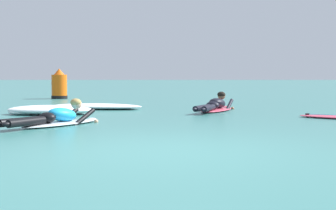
{
  "coord_description": "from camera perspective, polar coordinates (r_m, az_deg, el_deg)",
  "views": [
    {
      "loc": [
        0.11,
        -6.87,
        0.99
      ],
      "look_at": [
        0.11,
        4.99,
        0.28
      ],
      "focal_mm": 57.62,
      "sensor_mm": 36.0,
      "label": 1
    }
  ],
  "objects": [
    {
      "name": "whitewater_mid_right",
      "position": [
        14.89,
        -7.57,
        -0.16
      ],
      "size": [
        2.68,
        1.37,
        0.15
      ],
      "color": "white",
      "rests_on": "ground"
    },
    {
      "name": "surfer_far",
      "position": [
        13.97,
        5.02,
        -0.1
      ],
      "size": [
        1.34,
        2.54,
        0.55
      ],
      "color": "#E54C66",
      "rests_on": "ground"
    },
    {
      "name": "surfer_near",
      "position": [
        10.34,
        -11.73,
        -1.37
      ],
      "size": [
        1.64,
        2.33,
        0.55
      ],
      "color": "silver",
      "rests_on": "ground"
    },
    {
      "name": "channel_marker_buoy",
      "position": [
        21.12,
        -11.44,
        1.94
      ],
      "size": [
        0.61,
        0.61,
        1.16
      ],
      "color": "#EA5B0F",
      "rests_on": "ground"
    },
    {
      "name": "ground_plane",
      "position": [
        16.9,
        -0.37,
        0.05
      ],
      "size": [
        120.0,
        120.0,
        0.0
      ],
      "primitive_type": "plane",
      "color": "#387A75"
    },
    {
      "name": "whitewater_front",
      "position": [
        13.17,
        -12.36,
        -0.53
      ],
      "size": [
        2.09,
        1.18,
        0.22
      ],
      "color": "white",
      "rests_on": "ground"
    }
  ]
}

